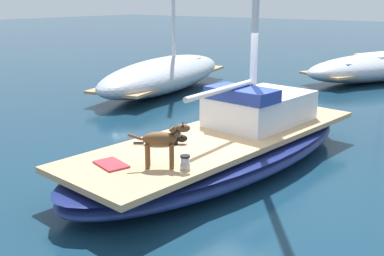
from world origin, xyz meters
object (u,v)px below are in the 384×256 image
(dog_brown, at_px, (162,140))
(moored_boat_port_side, at_px, (164,74))
(sailboat_main, at_px, (223,151))
(moored_boat_far_astern, at_px, (375,66))
(deck_winch, at_px, (185,162))
(coiled_rope, at_px, (165,139))
(dog_black, at_px, (163,138))
(deck_towel, at_px, (111,164))

(dog_brown, distance_m, moored_boat_port_side, 9.49)
(sailboat_main, relative_size, dog_brown, 9.32)
(sailboat_main, distance_m, moored_boat_far_astern, 11.79)
(deck_winch, bearing_deg, coiled_rope, 141.32)
(dog_black, xyz_separation_m, coiled_rope, (-0.13, 0.22, -0.08))
(dog_brown, height_order, deck_towel, dog_brown)
(dog_brown, bearing_deg, sailboat_main, 95.95)
(sailboat_main, height_order, dog_brown, dog_brown)
(deck_towel, bearing_deg, dog_brown, 31.58)
(dog_brown, xyz_separation_m, deck_towel, (-0.69, -0.42, -0.41))
(dog_brown, xyz_separation_m, moored_boat_far_astern, (-0.81, 13.80, -0.53))
(dog_brown, distance_m, dog_black, 1.19)
(dog_black, relative_size, coiled_rope, 2.44)
(dog_black, xyz_separation_m, moored_boat_port_side, (-5.33, 6.40, -0.17))
(dog_brown, bearing_deg, deck_towel, -148.42)
(deck_towel, bearing_deg, deck_winch, 29.34)
(dog_brown, bearing_deg, moored_boat_port_side, 129.82)
(moored_boat_port_side, bearing_deg, dog_brown, -50.18)
(dog_brown, xyz_separation_m, coiled_rope, (-0.87, 1.10, -0.40))
(coiled_rope, relative_size, moored_boat_far_astern, 0.04)
(dog_brown, height_order, dog_black, dog_brown)
(dog_brown, bearing_deg, coiled_rope, 128.53)
(deck_towel, bearing_deg, moored_boat_port_side, 124.96)
(sailboat_main, xyz_separation_m, dog_black, (-0.53, -1.15, 0.43))
(dog_black, distance_m, deck_winch, 1.29)
(sailboat_main, distance_m, dog_black, 1.34)
(sailboat_main, relative_size, coiled_rope, 23.00)
(deck_winch, height_order, deck_towel, deck_winch)
(deck_winch, relative_size, moored_boat_port_side, 0.03)
(coiled_rope, height_order, moored_boat_port_side, moored_boat_port_side)
(dog_black, xyz_separation_m, deck_winch, (1.06, -0.73, -0.01))
(deck_winch, bearing_deg, sailboat_main, 105.69)
(coiled_rope, xyz_separation_m, moored_boat_far_astern, (0.06, 12.71, -0.13))
(deck_winch, bearing_deg, moored_boat_port_side, 131.83)
(dog_brown, distance_m, deck_winch, 0.48)
(deck_winch, distance_m, moored_boat_port_side, 9.58)
(moored_boat_port_side, bearing_deg, sailboat_main, -41.88)
(dog_brown, distance_m, deck_towel, 0.90)
(dog_black, bearing_deg, coiled_rope, 121.67)
(deck_winch, distance_m, moored_boat_far_astern, 13.71)
(dog_black, xyz_separation_m, moored_boat_far_astern, (-0.07, 12.92, -0.21))
(dog_brown, height_order, moored_boat_port_side, moored_boat_port_side)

